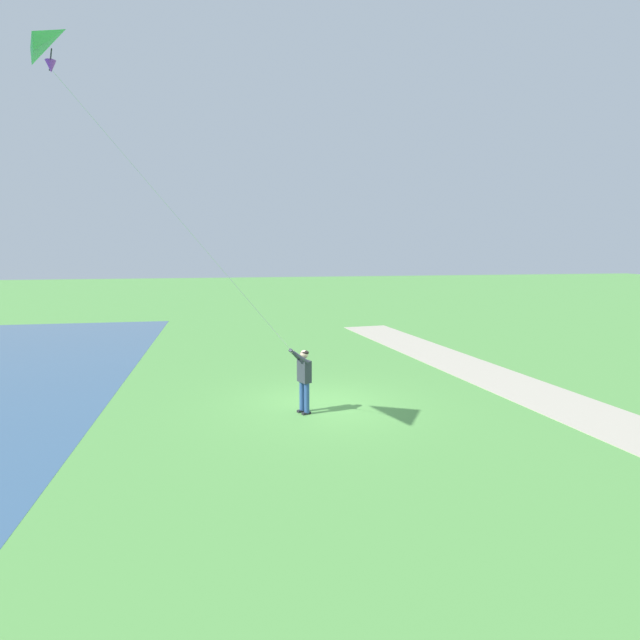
{
  "coord_description": "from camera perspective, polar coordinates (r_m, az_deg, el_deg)",
  "views": [
    {
      "loc": [
        2.61,
        14.29,
        4.51
      ],
      "look_at": [
        0.3,
        1.31,
        2.63
      ],
      "focal_mm": 29.71,
      "sensor_mm": 36.0,
      "label": 1
    }
  ],
  "objects": [
    {
      "name": "ground_plane",
      "position": [
        15.21,
        0.27,
        -9.14
      ],
      "size": [
        120.0,
        120.0,
        0.0
      ],
      "primitive_type": "plane",
      "color": "#569947"
    },
    {
      "name": "walkway_path",
      "position": [
        16.16,
        26.76,
        -8.96
      ],
      "size": [
        6.38,
        32.05,
        0.02
      ],
      "primitive_type": "cube",
      "rotation": [
        0.0,
        0.0,
        0.13
      ],
      "color": "#B7AD99",
      "rests_on": "ground"
    },
    {
      "name": "person_kite_flyer",
      "position": [
        14.23,
        -1.78,
        -5.98
      ],
      "size": [
        0.63,
        0.5,
        1.83
      ],
      "color": "#232328",
      "rests_on": "ground"
    },
    {
      "name": "flying_kite",
      "position": [
        12.33,
        -25.55,
        24.22
      ],
      "size": [
        5.07,
        2.85,
        6.72
      ],
      "color": "green"
    }
  ]
}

